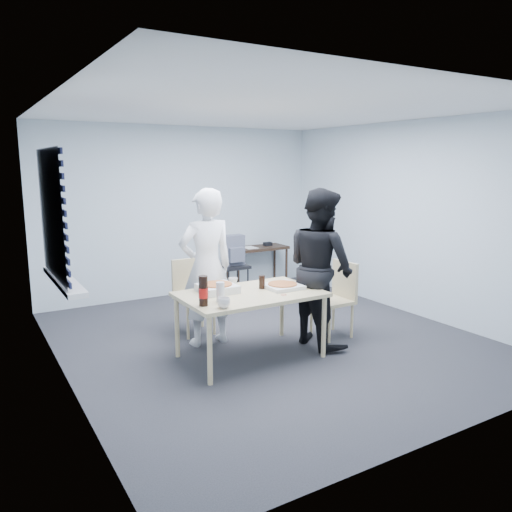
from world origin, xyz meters
TOP-DOWN VIEW (x-y plane):
  - room at (-2.20, 0.40)m, footprint 5.00×5.00m
  - dining_table at (-0.46, -0.37)m, footprint 1.45×0.92m
  - chair_far at (-0.64, 0.73)m, footprint 0.42×0.42m
  - chair_right at (0.79, -0.29)m, footprint 0.42×0.42m
  - person_white at (-0.67, 0.25)m, footprint 0.65×0.42m
  - person_black at (0.43, -0.39)m, footprint 0.47×0.86m
  - side_table at (1.21, 2.28)m, footprint 1.01×0.45m
  - stool at (0.42, 1.66)m, footprint 0.40×0.40m
  - backpack at (0.42, 1.64)m, footprint 0.32×0.23m
  - pizza_box_a at (-0.74, -0.17)m, footprint 0.37×0.37m
  - pizza_box_b at (-0.06, -0.38)m, footprint 0.37×0.37m
  - mug_a at (-0.95, -0.73)m, footprint 0.17×0.17m
  - mug_b at (-0.48, -0.03)m, footprint 0.10×0.10m
  - cola_glass at (-0.27, -0.28)m, footprint 0.08×0.08m
  - soda_bottle at (-1.08, -0.56)m, footprint 0.09×0.09m
  - plastic_cups at (-0.89, -0.53)m, footprint 0.10×0.10m
  - rubber_band at (-0.22, -0.63)m, footprint 0.07×0.07m
  - papers at (1.06, 2.27)m, footprint 0.26×0.31m
  - black_box at (1.43, 2.31)m, footprint 0.16×0.13m

SIDE VIEW (x-z plane):
  - stool at x=0.42m, z-range 0.17..0.73m
  - chair_far at x=-0.64m, z-range 0.07..0.96m
  - chair_right at x=0.79m, z-range 0.07..0.96m
  - side_table at x=1.21m, z-range 0.26..0.93m
  - dining_table at x=-0.46m, z-range 0.29..1.00m
  - papers at x=1.06m, z-range 0.67..0.68m
  - black_box at x=1.43m, z-range 0.67..0.73m
  - rubber_band at x=-0.22m, z-range 0.71..0.71m
  - pizza_box_b at x=-0.06m, z-range 0.70..0.76m
  - pizza_box_a at x=-0.74m, z-range 0.70..0.80m
  - mug_b at x=-0.48m, z-range 0.71..0.80m
  - mug_a at x=-0.95m, z-range 0.71..0.80m
  - backpack at x=0.42m, z-range 0.55..1.00m
  - cola_glass at x=-0.27m, z-range 0.71..0.85m
  - plastic_cups at x=-0.89m, z-range 0.71..0.90m
  - soda_bottle at x=-1.08m, z-range 0.70..0.99m
  - person_white at x=-0.67m, z-range 0.00..1.77m
  - person_black at x=0.43m, z-range 0.00..1.77m
  - room at x=-2.20m, z-range -1.06..3.94m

